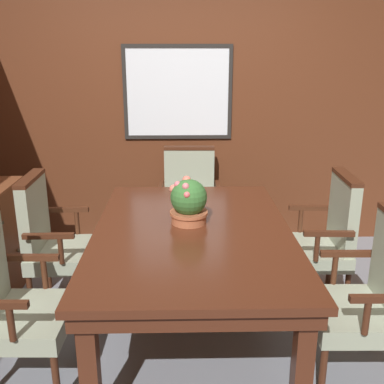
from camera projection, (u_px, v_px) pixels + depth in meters
The scene contains 9 objects.
ground_plane at pixel (188, 339), 3.01m from camera, with size 14.00×14.00×0.00m, color gray.
wall_back at pixel (185, 119), 4.30m from camera, with size 7.20×0.08×2.45m.
dining_table at pixel (193, 242), 2.88m from camera, with size 1.24×1.87×0.77m.
chair_head_far at pixel (189, 199), 4.19m from camera, with size 0.57×0.51×1.00m.
chair_left_near at pixel (8, 300), 2.49m from camera, with size 0.51×0.57×1.00m.
chair_right_far at pixel (324, 236), 3.35m from camera, with size 0.52×0.58×1.00m.
chair_left_far at pixel (53, 239), 3.31m from camera, with size 0.50×0.57×1.00m.
chair_right_near at pixel (370, 295), 2.55m from camera, with size 0.51×0.57×1.00m.
potted_plant at pixel (188, 202), 2.92m from camera, with size 0.25×0.25×0.31m.
Camera 1 is at (-0.03, -2.58, 1.85)m, focal length 42.00 mm.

